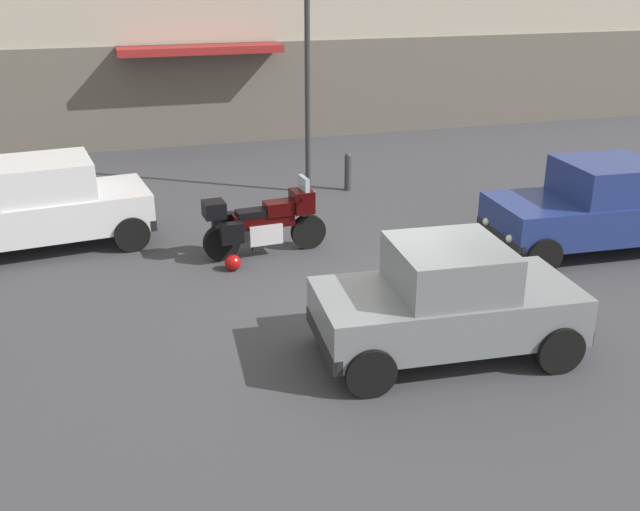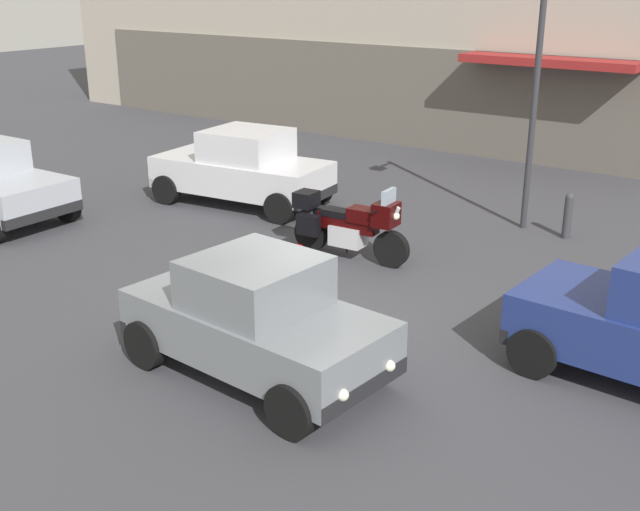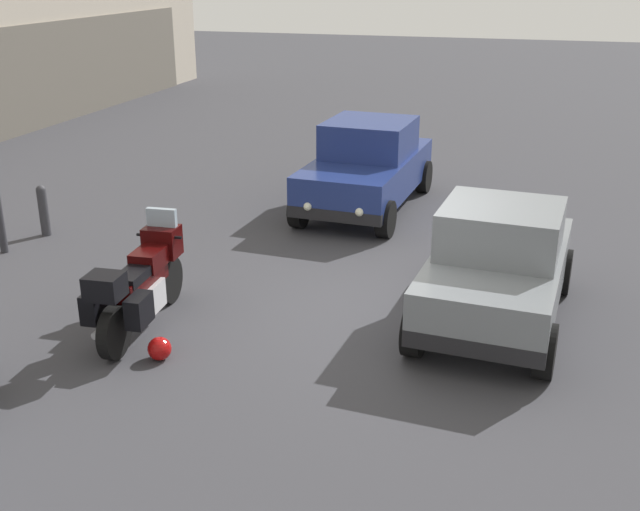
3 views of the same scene
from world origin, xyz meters
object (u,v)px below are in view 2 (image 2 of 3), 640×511
motorcycle (348,224)px  car_wagon_end (243,168)px  streetlamp_curbside (535,67)px  helmet (298,252)px  bollard_curbside (568,215)px  car_compact_side (256,319)px

motorcycle → car_wagon_end: car_wagon_end is taller
motorcycle → streetlamp_curbside: bearing=57.2°
motorcycle → car_wagon_end: size_ratio=0.57×
helmet → car_wagon_end: size_ratio=0.07×
car_wagon_end → bollard_curbside: 6.75m
car_compact_side → streetlamp_curbside: streetlamp_curbside is taller
car_wagon_end → bollard_curbside: (6.48, 1.84, -0.34)m
car_wagon_end → streetlamp_curbside: streetlamp_curbside is taller
motorcycle → bollard_curbside: bearing=46.5°
car_compact_side → streetlamp_curbside: (0.36, 7.59, 2.35)m
car_wagon_end → bollard_curbside: car_wagon_end is taller
motorcycle → car_compact_side: car_compact_side is taller
car_wagon_end → car_compact_side: bearing=125.7°
helmet → motorcycle: bearing=40.7°
bollard_curbside → motorcycle: bearing=-129.5°
car_wagon_end → streetlamp_curbside: bearing=-168.3°
car_wagon_end → motorcycle: bearing=151.5°
motorcycle → car_wagon_end: bearing=154.1°
helmet → car_compact_side: bearing=-59.5°
streetlamp_curbside → bollard_curbside: (0.91, -0.01, -2.66)m
car_compact_side → streetlamp_curbside: bearing=91.6°
streetlamp_curbside → bollard_curbside: bearing=-0.7°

